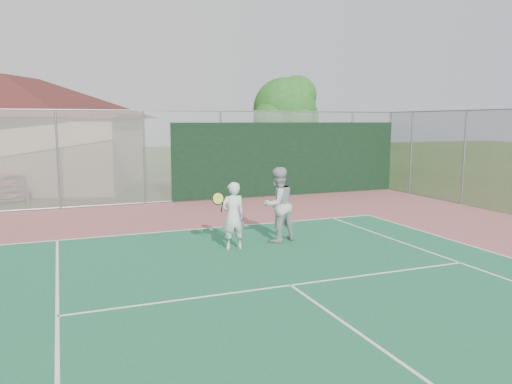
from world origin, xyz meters
TOP-DOWN VIEW (x-y plane):
  - back_fence at (2.11, 16.98)m, footprint 20.08×0.11m
  - side_fence_right at (10.00, 12.50)m, footprint 0.08×9.00m
  - tree at (7.34, 22.41)m, footprint 3.93×3.73m
  - player_white_front at (-0.14, 9.36)m, footprint 0.93×0.59m
  - player_grey_back at (1.21, 9.71)m, footprint 1.09×0.95m

SIDE VIEW (x-z plane):
  - player_white_front at x=-0.14m, z-range 0.01..1.66m
  - player_grey_back at x=1.21m, z-range 0.00..1.92m
  - back_fence at x=2.11m, z-range -0.09..3.43m
  - side_fence_right at x=10.00m, z-range 0.00..3.50m
  - tree at x=7.34m, z-range 0.86..6.35m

